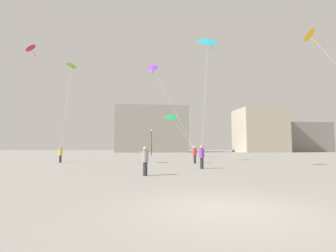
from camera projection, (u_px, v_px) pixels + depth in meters
name	position (u px, v px, depth m)	size (l,w,h in m)	color
ground_plane	(226.00, 209.00, 6.10)	(300.00, 300.00, 0.00)	gray
person_in_yellow	(60.00, 154.00, 25.23)	(0.35, 0.35, 1.59)	#2D2D33
person_in_purple	(202.00, 156.00, 17.92)	(0.36, 0.36, 1.67)	#2D2D33
person_in_grey	(145.00, 160.00, 13.48)	(0.34, 0.34, 1.57)	#2D2D33
person_in_red	(195.00, 154.00, 24.06)	(0.36, 0.36, 1.67)	#2D2D33
kite_amber_diamond	(310.00, 36.00, 14.88)	(5.04, 2.19, 7.26)	yellow
kite_violet_diamond	(153.00, 68.00, 27.06)	(4.79, 3.19, 9.34)	purple
kite_crimson_diamond	(31.00, 49.00, 21.58)	(1.88, 4.98, 9.14)	red
kite_cyan_delta	(208.00, 43.00, 18.64)	(1.32, 0.63, 8.43)	#1EB2C6
kite_emerald_delta	(171.00, 117.00, 37.60)	(1.92, 13.93, 5.21)	green
kite_lime_delta	(72.00, 67.00, 33.28)	(2.09, 8.10, 11.54)	#8CD12D
building_left_hall	(152.00, 130.00, 86.11)	(23.36, 17.42, 14.93)	gray
building_centre_hall	(260.00, 131.00, 83.46)	(15.76, 12.39, 14.23)	#B2A893
building_right_hall	(296.00, 138.00, 93.50)	(19.30, 15.95, 10.39)	gray
lamppost_west	(152.00, 138.00, 45.32)	(0.36, 0.36, 4.83)	#2D2D30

